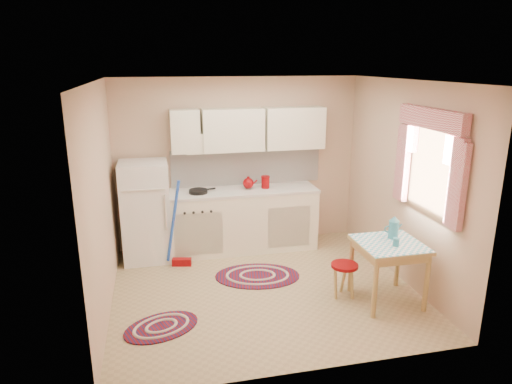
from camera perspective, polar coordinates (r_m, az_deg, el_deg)
room_shell at (r=5.47m, az=1.99°, el=4.31°), size 3.64×3.60×2.52m
fridge at (r=6.51m, az=-13.62°, el=-2.39°), size 0.65×0.60×1.40m
broom at (r=6.21m, az=-9.47°, el=-4.01°), size 0.30×0.18×1.20m
base_cabinets at (r=6.74m, az=-2.09°, el=-3.64°), size 2.25×0.60×0.88m
countertop at (r=6.60m, az=-2.13°, el=0.13°), size 2.27×0.62×0.04m
frying_pan at (r=6.46m, az=-7.23°, el=0.08°), size 0.34×0.34×0.05m
red_kettle at (r=6.59m, az=-0.97°, el=1.11°), size 0.21×0.19×0.18m
red_canister at (r=6.65m, az=1.18°, el=1.16°), size 0.14×0.14×0.16m
table at (r=5.56m, az=16.09°, el=-9.62°), size 0.72×0.72×0.72m
stool at (r=5.59m, az=10.92°, el=-10.80°), size 0.42×0.42×0.42m
coffee_pot at (r=5.51m, az=16.84°, el=-4.21°), size 0.17×0.15×0.29m
mug at (r=5.32m, az=17.10°, el=-6.04°), size 0.09×0.09×0.10m
rug_center at (r=6.05m, az=0.18°, el=-10.44°), size 1.22×0.92×0.02m
rug_left at (r=5.11m, az=-11.74°, el=-16.19°), size 0.94×0.79×0.02m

